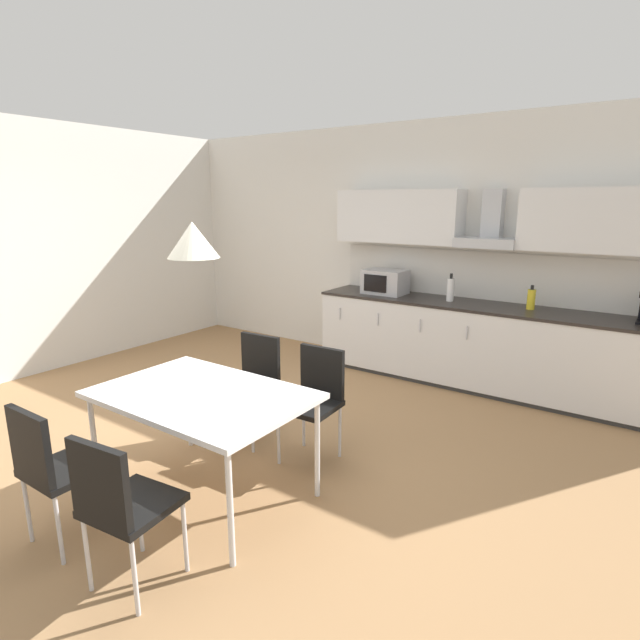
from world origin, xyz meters
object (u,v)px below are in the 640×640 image
at_px(bottle_white, 450,289).
at_px(dining_table, 202,399).
at_px(chair_near_left, 51,462).
at_px(pendant_lamp, 193,240).
at_px(chair_far_right, 315,392).
at_px(bottle_yellow, 531,299).
at_px(microwave, 385,282).
at_px(chair_far_left, 254,376).
at_px(chair_near_right, 119,499).

distance_m(bottle_white, dining_table, 3.16).
xyz_separation_m(chair_near_left, pendant_lamp, (0.31, 0.85, 1.20)).
relative_size(chair_far_right, pendant_lamp, 2.72).
distance_m(chair_far_right, pendant_lamp, 1.50).
xyz_separation_m(bottle_yellow, dining_table, (-1.33, -3.16, -0.31)).
bearing_deg(bottle_yellow, chair_near_left, -112.33).
bearing_deg(bottle_yellow, dining_table, -112.89).
bearing_deg(microwave, bottle_white, 0.22).
xyz_separation_m(chair_far_left, chair_near_right, (0.64, -1.70, 0.00)).
xyz_separation_m(chair_near_left, chair_near_right, (0.64, 0.00, 0.00)).
height_order(microwave, pendant_lamp, pendant_lamp).
relative_size(chair_far_left, chair_far_right, 1.00).
relative_size(bottle_yellow, bottle_white, 0.81).
distance_m(dining_table, chair_far_right, 0.92).
distance_m(bottle_yellow, chair_far_left, 2.88).
xyz_separation_m(bottle_yellow, bottle_white, (-0.82, -0.05, 0.02)).
bearing_deg(bottle_white, chair_near_left, -101.81).
xyz_separation_m(microwave, chair_near_right, (0.60, -3.95, -0.51)).
bearing_deg(chair_near_right, chair_far_right, 90.43).
height_order(chair_near_left, pendant_lamp, pendant_lamp).
xyz_separation_m(microwave, bottle_yellow, (1.61, 0.05, -0.04)).
distance_m(bottle_yellow, pendant_lamp, 3.50).
bearing_deg(chair_far_right, dining_table, -110.08).
xyz_separation_m(microwave, pendant_lamp, (0.28, -3.10, 0.69)).
distance_m(bottle_white, chair_near_left, 4.07).
xyz_separation_m(bottle_yellow, pendant_lamp, (-1.33, -3.16, 0.73)).
bearing_deg(pendant_lamp, chair_near_right, -69.15).
distance_m(bottle_white, chair_near_right, 3.99).
bearing_deg(bottle_yellow, chair_far_right, -113.89).
distance_m(chair_near_left, chair_near_right, 0.64).
height_order(dining_table, chair_far_right, chair_far_right).
height_order(chair_far_left, chair_far_right, same).
relative_size(bottle_white, dining_table, 0.22).
relative_size(microwave, dining_table, 0.34).
relative_size(microwave, bottle_yellow, 1.96).
bearing_deg(chair_far_left, microwave, 88.92).
relative_size(chair_near_left, chair_far_right, 1.00).
xyz_separation_m(chair_near_right, chair_far_right, (-0.01, 1.70, 0.00)).
relative_size(bottle_white, chair_near_right, 0.35).
xyz_separation_m(dining_table, chair_far_left, (-0.32, 0.85, -0.16)).
height_order(microwave, bottle_yellow, microwave).
bearing_deg(bottle_white, bottle_yellow, 3.62).
relative_size(dining_table, chair_near_left, 1.60).
bearing_deg(chair_near_left, chair_far_right, 69.84).
height_order(microwave, chair_far_left, microwave).
height_order(dining_table, chair_near_right, chair_near_right).
relative_size(microwave, bottle_white, 1.59).
distance_m(bottle_yellow, chair_near_left, 4.35).
bearing_deg(chair_near_right, bottle_white, 87.24).
distance_m(microwave, bottle_yellow, 1.61).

